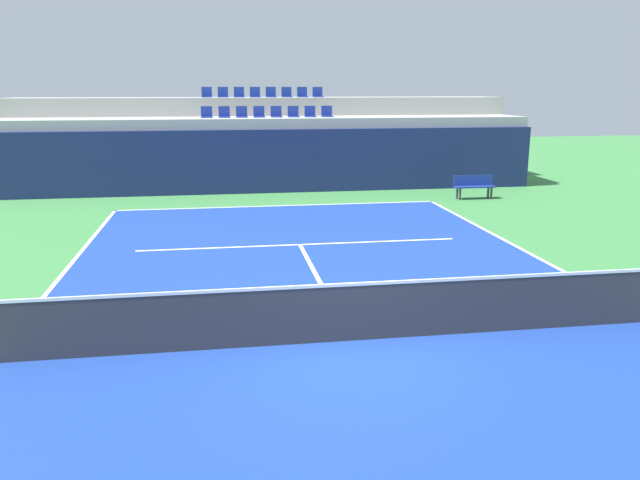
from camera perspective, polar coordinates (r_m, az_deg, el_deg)
ground_plane at (r=10.21m, az=2.82°, el=-9.17°), size 80.00×80.00×0.00m
court_surface at (r=10.21m, az=2.82°, el=-9.14°), size 11.00×24.00×0.01m
baseline_far at (r=21.61m, az=-3.72°, el=3.12°), size 11.00×0.10×0.00m
service_line_far at (r=16.21m, az=-1.83°, el=-0.42°), size 8.26×0.10×0.00m
centre_service_line at (r=13.16m, az=-0.05°, el=-3.78°), size 0.10×6.40×0.00m
back_wall at (r=24.31m, az=-4.43°, el=7.14°), size 20.98×0.30×2.42m
stands_tier_lower at (r=25.63m, az=-4.69°, el=7.92°), size 20.98×2.40×2.81m
stands_tier_upper at (r=27.98m, az=-5.10°, el=9.16°), size 20.98×2.40×3.56m
seating_row_lower at (r=25.62m, az=-4.78°, el=11.35°), size 5.26×0.44×0.44m
seating_row_upper at (r=27.99m, az=-5.20°, el=13.06°), size 5.26×0.44×0.44m
tennis_net at (r=10.02m, az=2.86°, el=-6.49°), size 11.08×0.08×1.07m
player_bench at (r=23.66m, az=13.83°, el=4.89°), size 1.50×0.40×0.85m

